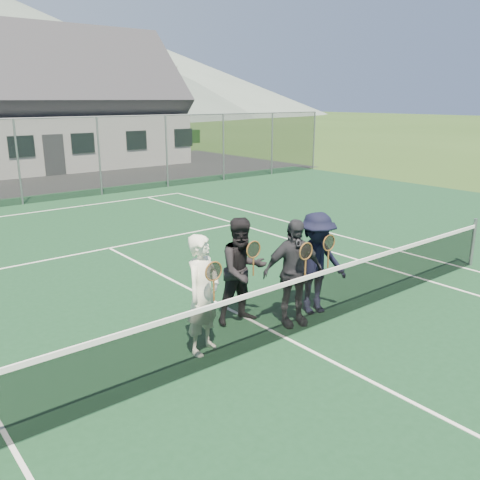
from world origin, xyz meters
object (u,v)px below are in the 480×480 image
(tennis_net, at_px, (286,308))
(player_d, at_px, (316,263))
(player_a, at_px, (203,294))
(player_b, at_px, (243,271))
(clubhouse, at_px, (32,92))
(player_c, at_px, (293,273))

(tennis_net, bearing_deg, player_d, 20.88)
(player_a, height_order, player_b, same)
(clubhouse, height_order, player_a, clubhouse)
(clubhouse, bearing_deg, tennis_net, -99.46)
(tennis_net, xyz_separation_m, player_c, (0.47, 0.33, 0.38))
(clubhouse, relative_size, player_d, 8.67)
(clubhouse, relative_size, player_a, 8.67)
(clubhouse, xyz_separation_m, player_b, (-4.12, -23.08, -3.07))
(clubhouse, bearing_deg, player_a, -102.54)
(player_d, bearing_deg, player_b, 158.24)
(tennis_net, bearing_deg, player_c, 35.26)
(tennis_net, xyz_separation_m, player_d, (1.11, 0.42, 0.38))
(player_b, bearing_deg, player_c, -45.15)
(tennis_net, bearing_deg, clubhouse, 80.54)
(clubhouse, height_order, player_c, clubhouse)
(player_b, distance_m, player_c, 0.83)
(player_a, distance_m, player_b, 1.21)
(player_c, height_order, player_d, same)
(player_b, xyz_separation_m, player_c, (0.58, -0.59, 0.00))
(player_c, bearing_deg, player_b, 134.85)
(player_a, height_order, player_c, same)
(player_b, xyz_separation_m, player_d, (1.23, -0.49, -0.00))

